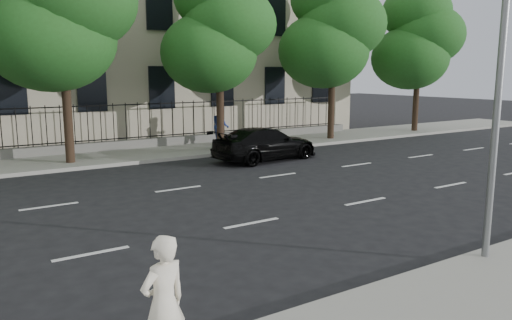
% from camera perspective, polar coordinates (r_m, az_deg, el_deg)
% --- Properties ---
extents(ground, '(120.00, 120.00, 0.00)m').
position_cam_1_polar(ground, '(10.83, 6.69, -10.48)').
color(ground, black).
rests_on(ground, ground).
extents(far_sidewalk, '(60.00, 4.00, 0.15)m').
position_cam_1_polar(far_sidewalk, '(23.04, -15.99, 0.35)').
color(far_sidewalk, gray).
rests_on(far_sidewalk, ground).
extents(lane_markings, '(49.60, 4.62, 0.01)m').
position_cam_1_polar(lane_markings, '(14.63, -5.25, -5.00)').
color(lane_markings, silver).
rests_on(lane_markings, ground).
extents(iron_fence, '(30.00, 0.50, 2.20)m').
position_cam_1_polar(iron_fence, '(24.58, -17.22, 2.22)').
color(iron_fence, slate).
rests_on(iron_fence, far_sidewalk).
extents(street_light, '(0.25, 3.32, 8.05)m').
position_cam_1_polar(street_light, '(10.92, 24.22, 16.36)').
color(street_light, slate).
rests_on(street_light, near_sidewalk).
extents(tree_c, '(5.89, 5.50, 9.80)m').
position_cam_1_polar(tree_c, '(21.80, -21.44, 16.26)').
color(tree_c, '#382619').
rests_on(tree_c, far_sidewalk).
extents(tree_d, '(5.34, 4.94, 8.84)m').
position_cam_1_polar(tree_d, '(24.19, -4.34, 14.84)').
color(tree_d, '#382619').
rests_on(tree_d, far_sidewalk).
extents(tree_e, '(5.71, 5.31, 9.46)m').
position_cam_1_polar(tree_e, '(28.24, 8.67, 14.78)').
color(tree_e, '#382619').
rests_on(tree_e, far_sidewalk).
extents(tree_f, '(5.52, 5.12, 9.01)m').
position_cam_1_polar(tree_f, '(33.23, 17.99, 13.13)').
color(tree_f, '#382619').
rests_on(tree_f, far_sidewalk).
extents(black_sedan, '(5.16, 2.54, 1.44)m').
position_cam_1_polar(black_sedan, '(21.64, 1.08, 1.86)').
color(black_sedan, black).
rests_on(black_sedan, ground).
extents(woman_near, '(0.72, 0.56, 1.74)m').
position_cam_1_polar(woman_near, '(6.35, -10.51, -15.91)').
color(woman_near, white).
rests_on(woman_near, near_sidewalk).
extents(pedestrian_far, '(0.95, 1.11, 1.97)m').
position_cam_1_polar(pedestrian_far, '(25.38, -4.04, 3.98)').
color(pedestrian_far, navy).
rests_on(pedestrian_far, far_sidewalk).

